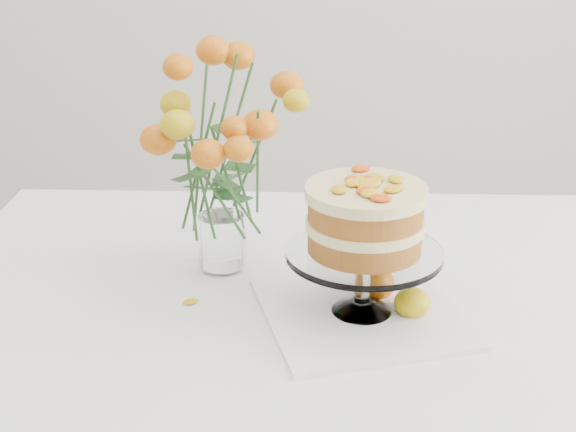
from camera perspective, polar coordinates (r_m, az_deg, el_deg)
name	(u,v)px	position (r m, az deg, el deg)	size (l,w,h in m)	color
table	(349,333)	(1.38, 4.36, -8.33)	(1.43, 0.93, 0.76)	tan
napkin	(361,313)	(1.27, 5.25, -6.88)	(0.30, 0.30, 0.01)	white
cake_stand	(365,225)	(1.20, 5.49, -0.68)	(0.24, 0.24, 0.22)	white
rose_vase	(218,140)	(1.33, -4.98, 5.41)	(0.33, 0.33, 0.40)	white
loose_rose_near	(412,303)	(1.27, 8.84, -6.14)	(0.10, 0.06, 0.05)	gold
loose_rose_far	(377,285)	(1.31, 6.38, -4.93)	(0.10, 0.06, 0.05)	#B83F09
stray_petal_a	(276,319)	(1.25, -0.89, -7.32)	(0.03, 0.02, 0.00)	#E8AA0E
stray_petal_b	(341,333)	(1.22, 3.78, -8.31)	(0.03, 0.02, 0.00)	#E8AA0E
stray_petal_c	(369,348)	(1.18, 5.80, -9.31)	(0.03, 0.02, 0.00)	#E8AA0E
stray_petal_d	(190,302)	(1.31, -6.96, -6.08)	(0.03, 0.02, 0.00)	#E8AA0E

